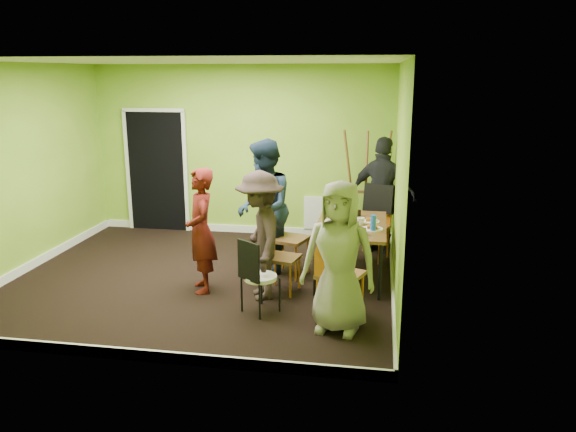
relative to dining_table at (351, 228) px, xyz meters
name	(u,v)px	position (x,y,z in m)	size (l,w,h in m)	color
ground	(204,278)	(-1.93, -0.32, -0.70)	(5.00, 5.00, 0.00)	black
room_walls	(200,205)	(-1.96, -0.28, 0.29)	(5.04, 4.54, 2.82)	#76A52A
dining_table	(351,228)	(0.00, 0.00, 0.00)	(0.90, 1.50, 0.75)	black
chair_left_far	(283,230)	(-0.91, 0.03, -0.08)	(0.56, 0.56, 1.09)	#C26512
chair_left_near	(276,250)	(-0.89, -0.59, -0.16)	(0.46, 0.46, 0.95)	#C26512
chair_back_end	(378,206)	(0.33, 1.02, 0.07)	(0.59, 0.64, 1.08)	#C26512
chair_front_end	(337,268)	(-0.08, -1.33, -0.09)	(0.57, 0.57, 1.08)	#C26512
chair_bentwood	(256,273)	(-0.99, -1.30, -0.21)	(0.47, 0.48, 0.88)	black
easel	(366,189)	(0.14, 1.50, 0.21)	(0.74, 0.69, 1.84)	brown
plate_near_left	(337,216)	(-0.22, 0.39, 0.06)	(0.21, 0.21, 0.01)	white
plate_near_right	(326,230)	(-0.30, -0.35, 0.06)	(0.25, 0.25, 0.01)	white
plate_far_back	(349,214)	(-0.05, 0.48, 0.06)	(0.25, 0.25, 0.01)	white
plate_far_front	(355,235)	(0.07, -0.54, 0.06)	(0.23, 0.23, 0.01)	white
plate_wall_back	(371,221)	(0.25, 0.15, 0.06)	(0.23, 0.23, 0.01)	white
plate_wall_front	(372,229)	(0.27, -0.22, 0.06)	(0.27, 0.27, 0.01)	white
thermos	(346,214)	(-0.08, 0.10, 0.16)	(0.08, 0.08, 0.22)	white
blue_bottle	(373,223)	(0.28, -0.30, 0.16)	(0.07, 0.07, 0.21)	#184FB5
orange_bottle	(341,216)	(-0.15, 0.23, 0.10)	(0.04, 0.04, 0.08)	#C26512
glass_mid	(344,217)	(-0.11, 0.17, 0.10)	(0.07, 0.07, 0.09)	black
glass_back	(359,213)	(0.08, 0.41, 0.10)	(0.06, 0.06, 0.09)	black
glass_front	(363,232)	(0.17, -0.50, 0.10)	(0.07, 0.07, 0.09)	black
cup_a	(335,222)	(-0.21, -0.12, 0.11)	(0.14, 0.14, 0.11)	white
cup_b	(361,221)	(0.12, -0.02, 0.10)	(0.10, 0.10, 0.09)	white
person_standing	(201,231)	(-1.81, -0.72, 0.08)	(0.57, 0.37, 1.56)	#52120E
person_left_far	(264,208)	(-1.17, 0.02, 0.22)	(0.89, 0.69, 1.83)	#162437
person_left_near	(260,236)	(-1.04, -0.82, 0.08)	(1.01, 0.58, 1.56)	#2E211E
person_back_end	(383,196)	(0.40, 1.22, 0.18)	(1.03, 0.43, 1.76)	black
person_front_end	(339,257)	(-0.04, -1.57, 0.11)	(0.79, 0.51, 1.62)	gray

